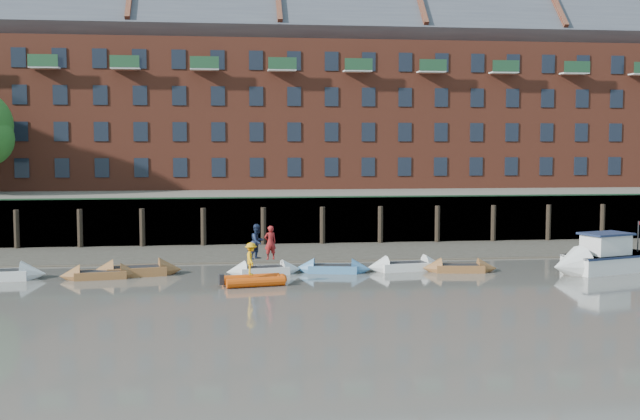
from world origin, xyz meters
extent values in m
plane|color=#5C5851|center=(0.00, 0.00, 0.00)|extent=(220.00, 220.00, 0.00)
cube|color=#3D382F|center=(0.00, 18.00, 0.00)|extent=(110.00, 8.00, 0.50)
cube|color=#4C4336|center=(0.00, 14.60, 0.00)|extent=(110.00, 1.60, 0.10)
cube|color=#2D2A26|center=(0.00, 22.40, 1.60)|extent=(110.00, 0.80, 3.20)
cylinder|color=black|center=(-18.00, 21.75, 1.30)|extent=(0.36, 0.36, 2.60)
cylinder|color=black|center=(-14.00, 21.75, 1.30)|extent=(0.36, 0.36, 2.60)
cylinder|color=black|center=(-10.00, 21.75, 1.30)|extent=(0.36, 0.36, 2.60)
cylinder|color=black|center=(-6.00, 21.75, 1.30)|extent=(0.36, 0.36, 2.60)
cylinder|color=black|center=(-2.00, 21.75, 1.30)|extent=(0.36, 0.36, 2.60)
cylinder|color=black|center=(2.00, 21.75, 1.30)|extent=(0.36, 0.36, 2.60)
cylinder|color=black|center=(6.00, 21.75, 1.30)|extent=(0.36, 0.36, 2.60)
cylinder|color=black|center=(10.00, 21.75, 1.30)|extent=(0.36, 0.36, 2.60)
cylinder|color=black|center=(14.00, 21.75, 1.30)|extent=(0.36, 0.36, 2.60)
cylinder|color=black|center=(18.00, 21.75, 1.30)|extent=(0.36, 0.36, 2.60)
cylinder|color=black|center=(22.00, 21.75, 1.30)|extent=(0.36, 0.36, 2.60)
cube|color=#264C2D|center=(0.00, 22.10, 3.25)|extent=(110.00, 0.06, 0.10)
cube|color=#5E594D|center=(0.00, 36.00, 1.60)|extent=(110.00, 28.00, 3.20)
cube|color=brown|center=(0.00, 37.00, 9.20)|extent=(80.00, 10.00, 12.00)
cube|color=#42444C|center=(0.00, 37.00, 16.40)|extent=(80.60, 15.56, 15.56)
cube|color=black|center=(-20.00, 31.98, 5.00)|extent=(1.10, 0.12, 1.50)
cube|color=black|center=(-17.00, 31.98, 5.00)|extent=(1.10, 0.12, 1.50)
cube|color=black|center=(-14.00, 31.98, 5.00)|extent=(1.10, 0.12, 1.50)
cube|color=black|center=(-11.00, 31.98, 5.00)|extent=(1.10, 0.12, 1.50)
cube|color=black|center=(-8.00, 31.98, 5.00)|extent=(1.10, 0.12, 1.50)
cube|color=black|center=(-5.00, 31.98, 5.00)|extent=(1.10, 0.12, 1.50)
cube|color=black|center=(-2.00, 31.98, 5.00)|extent=(1.10, 0.12, 1.50)
cube|color=black|center=(1.00, 31.98, 5.00)|extent=(1.10, 0.12, 1.50)
cube|color=black|center=(4.00, 31.98, 5.00)|extent=(1.10, 0.12, 1.50)
cube|color=black|center=(7.00, 31.98, 5.00)|extent=(1.10, 0.12, 1.50)
cube|color=black|center=(10.00, 31.98, 5.00)|extent=(1.10, 0.12, 1.50)
cube|color=black|center=(13.00, 31.98, 5.00)|extent=(1.10, 0.12, 1.50)
cube|color=black|center=(16.00, 31.98, 5.00)|extent=(1.10, 0.12, 1.50)
cube|color=black|center=(19.00, 31.98, 5.00)|extent=(1.10, 0.12, 1.50)
cube|color=black|center=(22.00, 31.98, 5.00)|extent=(1.10, 0.12, 1.50)
cube|color=black|center=(25.00, 31.98, 5.00)|extent=(1.10, 0.12, 1.50)
cube|color=black|center=(28.00, 31.98, 5.00)|extent=(1.10, 0.12, 1.50)
cube|color=black|center=(-20.00, 31.98, 7.80)|extent=(1.10, 0.12, 1.50)
cube|color=black|center=(-17.00, 31.98, 7.80)|extent=(1.10, 0.12, 1.50)
cube|color=black|center=(-14.00, 31.98, 7.80)|extent=(1.10, 0.12, 1.50)
cube|color=black|center=(-11.00, 31.98, 7.80)|extent=(1.10, 0.12, 1.50)
cube|color=black|center=(-8.00, 31.98, 7.80)|extent=(1.10, 0.12, 1.50)
cube|color=black|center=(-5.00, 31.98, 7.80)|extent=(1.10, 0.12, 1.50)
cube|color=black|center=(-2.00, 31.98, 7.80)|extent=(1.10, 0.12, 1.50)
cube|color=black|center=(1.00, 31.98, 7.80)|extent=(1.10, 0.12, 1.50)
cube|color=black|center=(4.00, 31.98, 7.80)|extent=(1.10, 0.12, 1.50)
cube|color=black|center=(7.00, 31.98, 7.80)|extent=(1.10, 0.12, 1.50)
cube|color=black|center=(10.00, 31.98, 7.80)|extent=(1.10, 0.12, 1.50)
cube|color=black|center=(13.00, 31.98, 7.80)|extent=(1.10, 0.12, 1.50)
cube|color=black|center=(16.00, 31.98, 7.80)|extent=(1.10, 0.12, 1.50)
cube|color=black|center=(19.00, 31.98, 7.80)|extent=(1.10, 0.12, 1.50)
cube|color=black|center=(22.00, 31.98, 7.80)|extent=(1.10, 0.12, 1.50)
cube|color=black|center=(25.00, 31.98, 7.80)|extent=(1.10, 0.12, 1.50)
cube|color=black|center=(28.00, 31.98, 7.80)|extent=(1.10, 0.12, 1.50)
cube|color=black|center=(-20.00, 31.98, 10.60)|extent=(1.10, 0.12, 1.50)
cube|color=black|center=(-17.00, 31.98, 10.60)|extent=(1.10, 0.12, 1.50)
cube|color=black|center=(-14.00, 31.98, 10.60)|extent=(1.10, 0.12, 1.50)
cube|color=black|center=(-11.00, 31.98, 10.60)|extent=(1.10, 0.12, 1.50)
cube|color=black|center=(-8.00, 31.98, 10.60)|extent=(1.10, 0.12, 1.50)
cube|color=black|center=(-5.00, 31.98, 10.60)|extent=(1.10, 0.12, 1.50)
cube|color=black|center=(-2.00, 31.98, 10.60)|extent=(1.10, 0.12, 1.50)
cube|color=black|center=(1.00, 31.98, 10.60)|extent=(1.10, 0.12, 1.50)
cube|color=black|center=(4.00, 31.98, 10.60)|extent=(1.10, 0.12, 1.50)
cube|color=black|center=(7.00, 31.98, 10.60)|extent=(1.10, 0.12, 1.50)
cube|color=black|center=(10.00, 31.98, 10.60)|extent=(1.10, 0.12, 1.50)
cube|color=black|center=(13.00, 31.98, 10.60)|extent=(1.10, 0.12, 1.50)
cube|color=black|center=(16.00, 31.98, 10.60)|extent=(1.10, 0.12, 1.50)
cube|color=black|center=(19.00, 31.98, 10.60)|extent=(1.10, 0.12, 1.50)
cube|color=black|center=(22.00, 31.98, 10.60)|extent=(1.10, 0.12, 1.50)
cube|color=black|center=(25.00, 31.98, 10.60)|extent=(1.10, 0.12, 1.50)
cube|color=black|center=(28.00, 31.98, 10.60)|extent=(1.10, 0.12, 1.50)
cube|color=black|center=(-20.00, 31.98, 13.40)|extent=(1.10, 0.12, 1.50)
cube|color=black|center=(-17.00, 31.98, 13.40)|extent=(1.10, 0.12, 1.50)
cube|color=black|center=(-14.00, 31.98, 13.40)|extent=(1.10, 0.12, 1.50)
cube|color=black|center=(-11.00, 31.98, 13.40)|extent=(1.10, 0.12, 1.50)
cube|color=black|center=(-8.00, 31.98, 13.40)|extent=(1.10, 0.12, 1.50)
cube|color=black|center=(-5.00, 31.98, 13.40)|extent=(1.10, 0.12, 1.50)
cube|color=black|center=(-2.00, 31.98, 13.40)|extent=(1.10, 0.12, 1.50)
cube|color=black|center=(1.00, 31.98, 13.40)|extent=(1.10, 0.12, 1.50)
cube|color=black|center=(4.00, 31.98, 13.40)|extent=(1.10, 0.12, 1.50)
cube|color=black|center=(7.00, 31.98, 13.40)|extent=(1.10, 0.12, 1.50)
cube|color=black|center=(10.00, 31.98, 13.40)|extent=(1.10, 0.12, 1.50)
cube|color=black|center=(13.00, 31.98, 13.40)|extent=(1.10, 0.12, 1.50)
cube|color=black|center=(16.00, 31.98, 13.40)|extent=(1.10, 0.12, 1.50)
cube|color=black|center=(19.00, 31.98, 13.40)|extent=(1.10, 0.12, 1.50)
cube|color=black|center=(22.00, 31.98, 13.40)|extent=(1.10, 0.12, 1.50)
cube|color=black|center=(25.00, 31.98, 13.40)|extent=(1.10, 0.12, 1.50)
cube|color=black|center=(28.00, 31.98, 13.40)|extent=(1.10, 0.12, 1.50)
cone|color=silver|center=(-14.31, 9.96, 0.25)|extent=(1.35, 1.53, 1.42)
cube|color=brown|center=(-10.94, 9.60, 0.20)|extent=(2.71, 1.52, 0.40)
cone|color=brown|center=(-9.46, 9.82, 0.20)|extent=(1.16, 1.29, 1.16)
cone|color=brown|center=(-12.42, 9.38, 0.20)|extent=(1.16, 1.29, 1.16)
cube|color=black|center=(-10.94, 9.60, 0.38)|extent=(2.24, 1.17, 0.06)
cube|color=brown|center=(-9.22, 10.34, 0.24)|extent=(3.20, 1.85, 0.47)
cone|color=brown|center=(-7.48, 10.63, 0.24)|extent=(1.38, 1.54, 1.36)
cone|color=brown|center=(-10.95, 10.04, 0.24)|extent=(1.38, 1.54, 1.36)
cube|color=black|center=(-9.22, 10.34, 0.45)|extent=(2.65, 1.43, 0.06)
cube|color=silver|center=(-2.59, 9.94, 0.20)|extent=(2.73, 1.58, 0.40)
cone|color=silver|center=(-1.12, 10.19, 0.20)|extent=(1.18, 1.31, 1.16)
cone|color=silver|center=(-4.07, 9.69, 0.20)|extent=(1.18, 1.31, 1.16)
cube|color=black|center=(-2.59, 9.94, 0.38)|extent=(2.26, 1.22, 0.06)
cube|color=teal|center=(1.10, 10.07, 0.20)|extent=(2.76, 1.64, 0.40)
cone|color=teal|center=(2.58, 9.78, 0.20)|extent=(1.21, 1.34, 1.17)
cone|color=teal|center=(-0.38, 10.36, 0.20)|extent=(1.21, 1.34, 1.17)
cube|color=black|center=(1.10, 10.07, 0.38)|extent=(2.28, 1.27, 0.06)
cube|color=silver|center=(5.12, 10.34, 0.22)|extent=(2.96, 1.63, 0.44)
cone|color=silver|center=(6.75, 10.56, 0.22)|extent=(1.25, 1.41, 1.27)
cone|color=silver|center=(3.49, 10.13, 0.22)|extent=(1.25, 1.41, 1.27)
cube|color=black|center=(5.12, 10.34, 0.42)|extent=(2.45, 1.26, 0.06)
cube|color=brown|center=(7.88, 9.47, 0.20)|extent=(2.68, 1.49, 0.40)
cone|color=brown|center=(9.36, 9.27, 0.20)|extent=(1.14, 1.28, 1.15)
cone|color=brown|center=(6.41, 9.68, 0.20)|extent=(1.14, 1.28, 1.15)
cube|color=black|center=(7.88, 9.47, 0.38)|extent=(2.22, 1.15, 0.06)
cylinder|color=#CC4208|center=(-3.35, 7.20, 0.23)|extent=(2.88, 1.00, 0.47)
cylinder|color=#CC4208|center=(-3.17, 6.23, 0.23)|extent=(2.88, 1.00, 0.47)
sphere|color=#CC4208|center=(-1.86, 6.99, 0.23)|extent=(0.54, 0.54, 0.54)
cube|color=black|center=(-3.26, 6.72, 0.23)|extent=(2.48, 1.25, 0.16)
cube|color=silver|center=(16.06, 8.68, 0.48)|extent=(5.60, 3.62, 0.95)
cone|color=silver|center=(13.16, 7.74, 0.48)|extent=(2.34, 2.56, 2.11)
cube|color=#19233F|center=(16.06, 8.68, 0.89)|extent=(5.61, 3.66, 0.12)
cube|color=silver|center=(15.65, 8.55, 1.48)|extent=(2.60, 2.19, 1.06)
cube|color=#19233F|center=(15.65, 8.55, 2.06)|extent=(2.97, 2.49, 0.11)
imported|color=maroon|center=(-2.24, 9.97, 1.67)|extent=(0.75, 0.60, 1.79)
imported|color=#19233F|center=(-2.91, 10.18, 1.71)|extent=(1.13, 1.14, 1.86)
imported|color=orange|center=(-3.36, 6.77, 1.30)|extent=(0.61, 1.03, 1.59)
camera|label=1|loc=(-4.70, -31.87, 6.86)|focal=45.00mm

